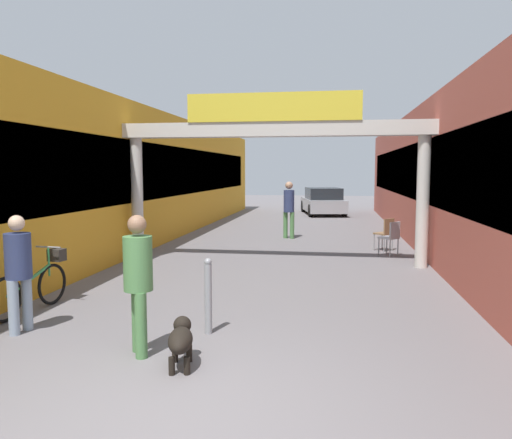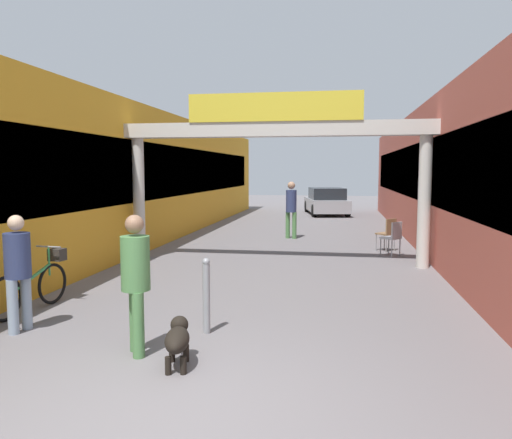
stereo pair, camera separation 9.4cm
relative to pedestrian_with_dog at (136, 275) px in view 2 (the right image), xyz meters
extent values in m
plane|color=slate|center=(0.87, -1.46, -0.95)|extent=(80.00, 80.00, 0.00)
cube|color=gold|center=(-4.23, 9.54, 1.01)|extent=(3.00, 26.00, 3.92)
cube|color=black|center=(-2.75, 9.54, 1.20)|extent=(0.04, 23.40, 1.57)
cube|color=#B25142|center=(5.97, 9.54, 1.01)|extent=(3.00, 26.00, 3.92)
cube|color=black|center=(4.49, 9.54, 1.20)|extent=(0.04, 23.40, 1.57)
cylinder|color=beige|center=(-2.48, 6.07, 0.53)|extent=(0.28, 0.28, 2.96)
cylinder|color=beige|center=(4.22, 6.07, 0.53)|extent=(0.28, 0.28, 2.96)
cube|color=beige|center=(0.87, 6.07, 2.17)|extent=(7.40, 0.44, 0.33)
cube|color=yellow|center=(0.87, 5.87, 2.66)|extent=(3.96, 0.10, 0.64)
cylinder|color=#4C7F47|center=(-0.06, 0.10, -0.56)|extent=(0.19, 0.19, 0.78)
cylinder|color=#4C7F47|center=(0.06, -0.10, -0.56)|extent=(0.19, 0.19, 0.78)
cylinder|color=#4C7F47|center=(0.00, 0.00, 0.15)|extent=(0.47, 0.47, 0.64)
sphere|color=#8C664C|center=(0.00, 0.00, 0.61)|extent=(0.30, 0.30, 0.22)
cylinder|color=#8C9EB2|center=(-1.88, 0.65, -0.58)|extent=(0.16, 0.16, 0.74)
cylinder|color=#8C9EB2|center=(-1.92, 0.41, -0.58)|extent=(0.16, 0.16, 0.74)
cylinder|color=navy|center=(-1.90, 0.53, 0.09)|extent=(0.39, 0.39, 0.61)
sphere|color=beige|center=(-1.90, 0.53, 0.53)|extent=(0.24, 0.24, 0.21)
cylinder|color=#4C7F47|center=(0.74, 10.50, -0.53)|extent=(0.18, 0.18, 0.85)
cylinder|color=#4C7F47|center=(0.96, 10.41, -0.53)|extent=(0.18, 0.18, 0.85)
cylinder|color=navy|center=(0.85, 10.46, 0.25)|extent=(0.44, 0.44, 0.71)
sphere|color=tan|center=(0.85, 10.46, 0.76)|extent=(0.32, 0.32, 0.24)
ellipsoid|color=black|center=(0.61, -0.32, -0.64)|extent=(0.40, 0.65, 0.24)
sphere|color=black|center=(0.55, -0.05, -0.55)|extent=(0.25, 0.25, 0.21)
sphere|color=white|center=(0.57, -0.14, -0.65)|extent=(0.18, 0.18, 0.15)
cylinder|color=black|center=(0.49, -0.16, -0.86)|extent=(0.08, 0.08, 0.20)
cylinder|color=black|center=(0.64, -0.13, -0.86)|extent=(0.08, 0.08, 0.20)
cylinder|color=black|center=(0.57, -0.52, -0.86)|extent=(0.08, 0.08, 0.20)
cylinder|color=black|center=(0.72, -0.48, -0.86)|extent=(0.08, 0.08, 0.20)
torus|color=black|center=(-2.27, 1.91, -0.62)|extent=(0.13, 0.67, 0.67)
torus|color=black|center=(-2.39, 0.90, -0.62)|extent=(0.13, 0.67, 0.67)
cube|color=#338C4C|center=(-2.33, 1.41, -0.44)|extent=(0.15, 0.94, 0.34)
cylinder|color=#338C4C|center=(-2.34, 1.29, -0.22)|extent=(0.04, 0.04, 0.42)
cube|color=black|center=(-2.34, 1.29, 0.00)|extent=(0.13, 0.23, 0.05)
cylinder|color=#338C4C|center=(-2.27, 1.85, -0.24)|extent=(0.04, 0.04, 0.46)
cylinder|color=gray|center=(-2.27, 1.85, 0.00)|extent=(0.46, 0.08, 0.03)
cube|color=#332D28|center=(-2.25, 2.05, -0.16)|extent=(0.26, 0.23, 0.20)
cylinder|color=gray|center=(0.62, 0.88, -0.48)|extent=(0.10, 0.10, 0.94)
sphere|color=gray|center=(0.62, 0.88, 0.02)|extent=(0.10, 0.10, 0.10)
cylinder|color=gray|center=(3.42, 7.51, -0.73)|extent=(0.04, 0.04, 0.45)
cylinder|color=gray|center=(3.65, 7.77, -0.73)|extent=(0.04, 0.04, 0.45)
cylinder|color=gray|center=(3.68, 7.29, -0.73)|extent=(0.04, 0.04, 0.45)
cylinder|color=gray|center=(3.90, 7.55, -0.73)|extent=(0.04, 0.04, 0.45)
cube|color=silver|center=(3.66, 7.53, -0.48)|extent=(0.56, 0.56, 0.04)
cube|color=silver|center=(3.80, 7.41, -0.26)|extent=(0.29, 0.33, 0.40)
cylinder|color=gray|center=(3.38, 8.38, -0.73)|extent=(0.04, 0.04, 0.45)
cylinder|color=gray|center=(3.61, 8.63, -0.73)|extent=(0.04, 0.04, 0.45)
cylinder|color=gray|center=(3.62, 8.15, -0.73)|extent=(0.04, 0.04, 0.45)
cylinder|color=gray|center=(3.86, 8.39, -0.73)|extent=(0.04, 0.04, 0.45)
cube|color=olive|center=(3.62, 8.39, -0.48)|extent=(0.57, 0.57, 0.04)
cube|color=olive|center=(3.75, 8.26, -0.26)|extent=(0.31, 0.31, 0.40)
cube|color=#99999E|center=(1.74, 19.63, -0.47)|extent=(2.44, 4.25, 0.60)
cube|color=#1E2328|center=(1.76, 19.49, 0.10)|extent=(1.94, 2.45, 0.55)
cylinder|color=black|center=(0.70, 20.92, -0.65)|extent=(0.30, 0.63, 0.60)
cylinder|color=black|center=(2.26, 21.20, -0.65)|extent=(0.30, 0.63, 0.60)
cylinder|color=black|center=(1.21, 18.07, -0.65)|extent=(0.30, 0.63, 0.60)
cylinder|color=black|center=(2.78, 18.35, -0.65)|extent=(0.30, 0.63, 0.60)
camera|label=1|loc=(2.25, -5.47, 1.23)|focal=35.00mm
camera|label=2|loc=(2.34, -5.45, 1.23)|focal=35.00mm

